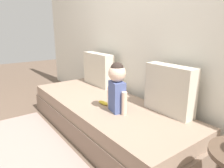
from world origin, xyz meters
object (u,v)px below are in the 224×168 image
at_px(throw_pillow_right, 170,90).
at_px(banana, 104,103).
at_px(couch, 104,117).
at_px(throw_pillow_left, 98,69).
at_px(toddler, 117,85).

bearing_deg(throw_pillow_right, banana, -144.92).
bearing_deg(couch, throw_pillow_left, 152.27).
bearing_deg(throw_pillow_right, toddler, -130.82).
height_order(throw_pillow_right, banana, throw_pillow_right).
relative_size(toddler, banana, 3.03).
bearing_deg(couch, throw_pillow_right, 27.73).
bearing_deg(throw_pillow_left, throw_pillow_right, 0.00).
bearing_deg(throw_pillow_right, throw_pillow_left, 180.00).
xyz_separation_m(couch, toddler, (0.31, -0.05, 0.48)).
bearing_deg(banana, couch, 143.87).
distance_m(couch, throw_pillow_right, 0.87).
distance_m(throw_pillow_right, toddler, 0.53).
relative_size(throw_pillow_right, toddler, 1.02).
xyz_separation_m(couch, throw_pillow_left, (-0.66, 0.35, 0.44)).
height_order(couch, banana, banana).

